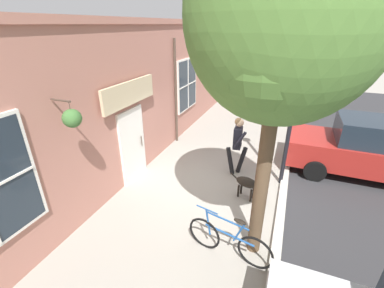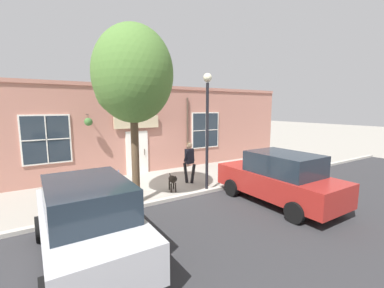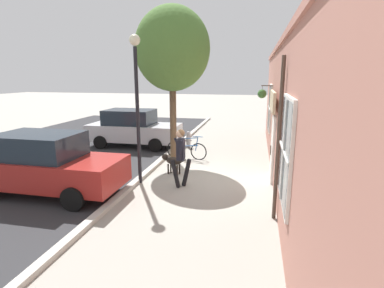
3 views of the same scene
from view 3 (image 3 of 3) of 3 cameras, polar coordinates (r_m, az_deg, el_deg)
ground_plane at (r=9.81m, az=2.08°, el=-6.86°), size 90.00×90.00×0.00m
curb_and_road at (r=12.21m, az=-26.12°, el=-4.14°), size 10.10×28.00×0.12m
storefront_facade at (r=9.23m, az=16.74°, el=5.21°), size 0.95×18.00×4.32m
pedestrian_walking at (r=8.94m, az=-2.17°, el=-1.57°), size 0.62×0.55×1.79m
dog_on_leash at (r=10.31m, az=-3.80°, el=-3.20°), size 0.98×0.43×0.70m
street_tree_by_curb at (r=11.66m, az=-3.65°, el=17.11°), size 2.82×2.53×5.83m
leaning_bicycle at (r=12.18m, az=-1.06°, el=-1.06°), size 1.73×0.31×0.99m
parked_car_nearest_curb at (r=14.55m, az=-11.13°, el=3.01°), size 4.30×1.95×1.75m
parked_car_mid_block at (r=9.45m, az=-26.13°, el=-3.41°), size 4.30×1.95×1.75m
street_lamp at (r=9.14m, az=-10.51°, el=10.41°), size 0.32×0.32×4.47m
fire_hydrant at (r=14.09m, az=-0.68°, el=0.93°), size 0.34×0.20×0.77m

